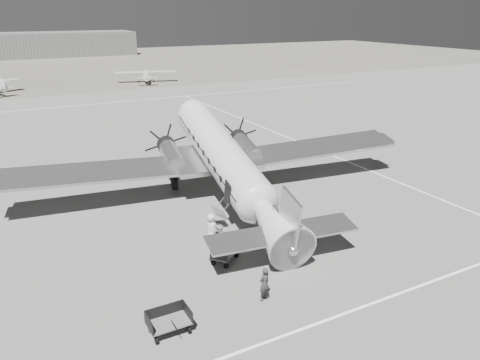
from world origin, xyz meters
name	(u,v)px	position (x,y,z in m)	size (l,w,h in m)	color
ground	(240,196)	(0.00, 0.00, 0.00)	(260.00, 260.00, 0.00)	slate
taxi_line_near	(385,299)	(0.00, -14.00, 0.01)	(60.00, 0.15, 0.01)	white
taxi_line_right	(370,170)	(12.00, 0.00, 0.01)	(0.15, 80.00, 0.01)	white
taxi_line_horizon	(106,103)	(0.00, 40.00, 0.01)	(90.00, 0.15, 0.01)	white
grass_infield	(53,65)	(0.00, 95.00, 0.00)	(260.00, 90.00, 0.01)	#666356
hangar_main	(58,44)	(5.00, 120.00, 3.30)	(42.00, 14.00, 6.60)	#5E5E5E
dc3_airliner	(226,162)	(-1.23, -0.38, 2.79)	(29.32, 20.34, 5.58)	#BCBCBE
light_plane_right	(146,76)	(11.03, 56.64, 1.13)	(10.84, 8.80, 2.25)	silver
baggage_cart_near	(225,253)	(-4.89, -7.58, 0.45)	(1.61, 1.14, 0.91)	#5A5A5A
baggage_cart_far	(169,322)	(-9.40, -11.65, 0.50)	(1.78, 1.26, 1.01)	#5A5A5A
ground_crew	(264,284)	(-4.86, -11.48, 0.81)	(0.59, 0.39, 1.62)	#2D2D2D
ramp_agent	(220,240)	(-4.80, -6.88, 0.89)	(0.86, 0.67, 1.78)	#B8B8B6
passenger	(211,228)	(-4.61, -5.31, 0.86)	(0.84, 0.55, 1.72)	silver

